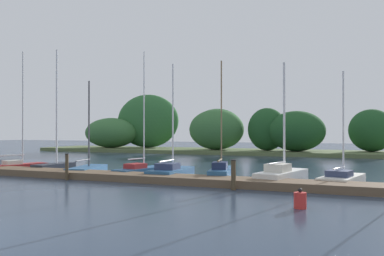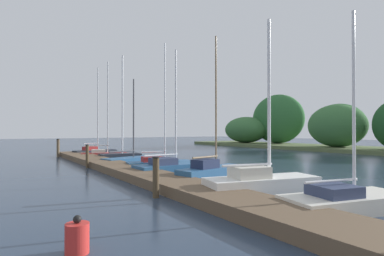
% 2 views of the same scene
% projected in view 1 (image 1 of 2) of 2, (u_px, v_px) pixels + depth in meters
% --- Properties ---
extents(dock_pier, '(29.58, 1.80, 0.35)m').
position_uv_depth(dock_pier, '(161.00, 178.00, 19.59)').
color(dock_pier, brown).
rests_on(dock_pier, ground).
extents(far_shore, '(56.23, 8.00, 7.09)m').
position_uv_depth(far_shore, '(218.00, 132.00, 45.69)').
color(far_shore, '#56663D').
rests_on(far_shore, ground).
extents(sailboat_1, '(1.70, 3.75, 7.60)m').
position_uv_depth(sailboat_1, '(20.00, 165.00, 25.59)').
color(sailboat_1, maroon).
rests_on(sailboat_1, ground).
extents(sailboat_2, '(1.18, 3.05, 7.57)m').
position_uv_depth(sailboat_2, '(56.00, 164.00, 24.96)').
color(sailboat_2, '#232833').
rests_on(sailboat_2, ground).
extents(sailboat_3, '(2.05, 3.93, 5.47)m').
position_uv_depth(sailboat_3, '(88.00, 169.00, 23.72)').
color(sailboat_3, '#285684').
rests_on(sailboat_3, ground).
extents(sailboat_4, '(1.75, 3.99, 7.02)m').
position_uv_depth(sailboat_4, '(142.00, 170.00, 22.73)').
color(sailboat_4, '#285684').
rests_on(sailboat_4, ground).
extents(sailboat_5, '(1.52, 3.89, 6.11)m').
position_uv_depth(sailboat_5, '(172.00, 171.00, 21.46)').
color(sailboat_5, '#285684').
rests_on(sailboat_5, ground).
extents(sailboat_6, '(1.64, 3.78, 6.20)m').
position_uv_depth(sailboat_6, '(221.00, 172.00, 20.93)').
color(sailboat_6, '#285684').
rests_on(sailboat_6, ground).
extents(sailboat_7, '(2.07, 4.20, 5.83)m').
position_uv_depth(sailboat_7, '(283.00, 174.00, 19.34)').
color(sailboat_7, white).
rests_on(sailboat_7, ground).
extents(sailboat_8, '(2.08, 3.88, 5.29)m').
position_uv_depth(sailboat_8, '(342.00, 178.00, 18.59)').
color(sailboat_8, silver).
rests_on(sailboat_8, ground).
extents(mooring_piling_1, '(0.19, 0.19, 1.33)m').
position_uv_depth(mooring_piling_1, '(67.00, 167.00, 20.48)').
color(mooring_piling_1, '#4C3D28').
rests_on(mooring_piling_1, ground).
extents(mooring_piling_2, '(0.23, 0.23, 1.28)m').
position_uv_depth(mooring_piling_2, '(233.00, 175.00, 16.93)').
color(mooring_piling_2, '#4C3D28').
rests_on(mooring_piling_2, ground).
extents(channel_buoy_0, '(0.40, 0.40, 0.65)m').
position_uv_depth(channel_buoy_0, '(300.00, 200.00, 12.89)').
color(channel_buoy_0, red).
rests_on(channel_buoy_0, ground).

